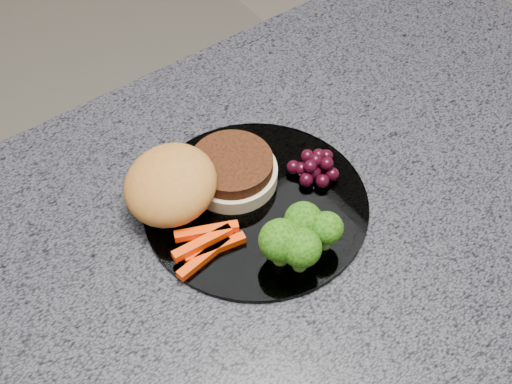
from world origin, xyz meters
TOP-DOWN VIEW (x-y plane):
  - countertop at (0.00, 0.00)m, footprint 1.20×0.60m
  - plate at (0.06, 0.03)m, footprint 0.26×0.26m
  - burger at (0.01, 0.08)m, footprint 0.18×0.12m
  - carrot_sticks at (-0.02, 0.01)m, footprint 0.09×0.05m
  - broccoli at (0.05, -0.06)m, footprint 0.09×0.07m
  - grape_bunch at (0.14, 0.02)m, footprint 0.06×0.05m

SIDE VIEW (x-z plane):
  - countertop at x=0.00m, z-range 0.86..0.90m
  - plate at x=0.06m, z-range 0.90..0.91m
  - carrot_sticks at x=-0.02m, z-range 0.91..0.92m
  - grape_bunch at x=0.14m, z-range 0.90..0.93m
  - burger at x=0.01m, z-range 0.90..0.96m
  - broccoli at x=0.05m, z-range 0.91..0.97m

